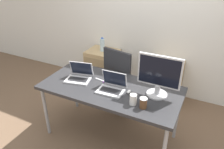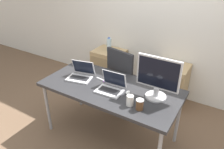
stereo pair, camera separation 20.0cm
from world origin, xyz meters
The scene contains 14 objects.
ground_plane centered at (0.00, 0.00, 0.00)m, with size 14.00×14.00×0.00m, color brown.
wall_back centered at (0.00, 1.41, 1.30)m, with size 10.00×0.05×2.60m.
desk centered at (0.00, 0.00, 0.71)m, with size 1.68×0.80×0.76m.
office_chair centered at (-0.09, 0.64, 0.38)m, with size 0.57×0.60×1.04m.
cabinet_left centered at (-0.74, 1.16, 0.34)m, with size 0.54×0.45×0.67m.
cabinet_right centered at (0.39, 1.16, 0.34)m, with size 0.54×0.45×0.67m.
water_bottle centered at (-0.74, 1.16, 0.79)m, with size 0.08×0.08×0.25m.
laptop_left centered at (-0.44, -0.01, 0.81)m, with size 0.34×0.32×0.21m.
laptop_right centered at (0.05, -0.06, 0.81)m, with size 0.31×0.26×0.22m.
monitor centered at (0.55, 0.08, 1.01)m, with size 0.47×0.23×0.48m.
mouse centered at (0.25, -0.02, 0.78)m, with size 0.04×0.07×0.03m.
coffee_cup_white centered at (0.37, -0.20, 0.82)m, with size 0.08×0.08×0.12m.
coffee_cup_brown centered at (0.48, -0.21, 0.82)m, with size 0.08×0.08×0.12m.
scissors centered at (-0.17, 0.08, 0.77)m, with size 0.17×0.06×0.01m.
Camera 2 is at (1.18, -1.90, 2.14)m, focal length 35.00 mm.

